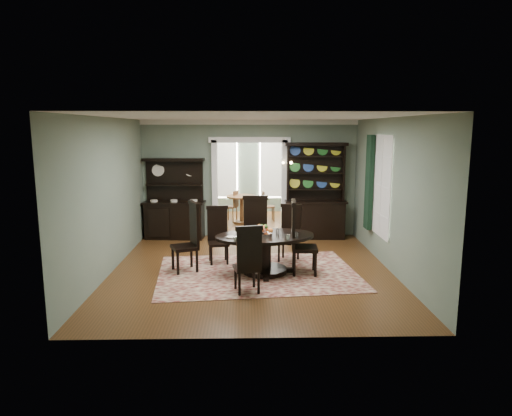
{
  "coord_description": "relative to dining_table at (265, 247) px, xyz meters",
  "views": [
    {
      "loc": [
        -0.11,
        -8.75,
        2.79
      ],
      "look_at": [
        0.11,
        0.6,
        1.15
      ],
      "focal_mm": 32.0,
      "sensor_mm": 36.0,
      "label": 1
    }
  ],
  "objects": [
    {
      "name": "welsh_dresser",
      "position": [
        1.42,
        2.93,
        0.35
      ],
      "size": [
        1.58,
        0.61,
        2.44
      ],
      "rotation": [
        0.0,
        0.0,
        -0.02
      ],
      "color": "black",
      "rests_on": "floor"
    },
    {
      "name": "parlor_chair_right",
      "position": [
        0.27,
        5.08,
        -0.04
      ],
      "size": [
        0.4,
        0.39,
        0.91
      ],
      "rotation": [
        0.0,
        0.0,
        -1.45
      ],
      "color": "brown",
      "rests_on": "parlor_floor"
    },
    {
      "name": "chair_far_left",
      "position": [
        -0.95,
        0.78,
        0.1
      ],
      "size": [
        0.5,
        0.48,
        1.2
      ],
      "rotation": [
        0.0,
        0.0,
        3.3
      ],
      "color": "black",
      "rests_on": "rug"
    },
    {
      "name": "wall_sconce",
      "position": [
        0.69,
        3.04,
        1.36
      ],
      "size": [
        0.27,
        0.21,
        0.21
      ],
      "color": "#BD8232",
      "rests_on": "back_wall_right"
    },
    {
      "name": "chair_end_right",
      "position": [
        0.64,
        -0.06,
        0.23
      ],
      "size": [
        0.54,
        0.57,
        1.44
      ],
      "rotation": [
        0.0,
        0.0,
        -1.64
      ],
      "color": "black",
      "rests_on": "rug"
    },
    {
      "name": "room",
      "position": [
        -0.26,
        0.24,
        1.05
      ],
      "size": [
        5.51,
        6.01,
        3.01
      ],
      "color": "brown",
      "rests_on": "ground"
    },
    {
      "name": "rug",
      "position": [
        -0.14,
        -0.02,
        -0.52
      ],
      "size": [
        4.07,
        3.06,
        0.01
      ],
      "primitive_type": "cube",
      "rotation": [
        0.0,
        0.0,
        0.1
      ],
      "color": "maroon",
      "rests_on": "floor"
    },
    {
      "name": "centerpiece",
      "position": [
        -0.0,
        -0.05,
        0.3
      ],
      "size": [
        1.39,
        0.89,
        0.23
      ],
      "color": "white",
      "rests_on": "dining_table"
    },
    {
      "name": "sideboard",
      "position": [
        -2.19,
        2.95,
        0.18
      ],
      "size": [
        1.59,
        0.67,
        2.05
      ],
      "rotation": [
        0.0,
        0.0,
        -0.08
      ],
      "color": "black",
      "rests_on": "floor"
    },
    {
      "name": "doorway_trim",
      "position": [
        -0.26,
        3.19,
        1.09
      ],
      "size": [
        2.08,
        0.25,
        2.57
      ],
      "color": "white",
      "rests_on": "floor"
    },
    {
      "name": "chair_far_right",
      "position": [
        0.58,
        0.9,
        0.1
      ],
      "size": [
        0.56,
        0.55,
        1.2
      ],
      "rotation": [
        0.0,
        0.0,
        2.78
      ],
      "color": "black",
      "rests_on": "rug"
    },
    {
      "name": "chair_far_mid",
      "position": [
        -0.17,
        0.79,
        0.21
      ],
      "size": [
        0.54,
        0.51,
        1.4
      ],
      "rotation": [
        0.0,
        0.0,
        3.11
      ],
      "color": "black",
      "rests_on": "rug"
    },
    {
      "name": "parlor_table",
      "position": [
        -0.49,
        4.75,
        0.01
      ],
      "size": [
        0.89,
        0.89,
        0.83
      ],
      "color": "brown",
      "rests_on": "parlor_floor"
    },
    {
      "name": "right_window",
      "position": [
        2.43,
        1.12,
        1.07
      ],
      "size": [
        0.15,
        1.47,
        2.12
      ],
      "color": "white",
      "rests_on": "wall_right"
    },
    {
      "name": "chair_near",
      "position": [
        -0.33,
        -1.14,
        0.1
      ],
      "size": [
        0.53,
        0.51,
        1.2
      ],
      "rotation": [
        0.0,
        0.0,
        0.22
      ],
      "color": "black",
      "rests_on": "rug"
    },
    {
      "name": "chair_end_left",
      "position": [
        -1.47,
        0.19,
        0.19
      ],
      "size": [
        0.64,
        0.66,
        1.38
      ],
      "rotation": [
        0.0,
        0.0,
        1.97
      ],
      "color": "black",
      "rests_on": "rug"
    },
    {
      "name": "dining_table",
      "position": [
        0.0,
        0.0,
        0.0
      ],
      "size": [
        2.11,
        2.06,
        0.76
      ],
      "rotation": [
        0.0,
        0.0,
        0.17
      ],
      "color": "black",
      "rests_on": "rug"
    },
    {
      "name": "parlor_chair_left",
      "position": [
        -0.76,
        4.97,
        -0.02
      ],
      "size": [
        0.45,
        0.44,
        0.95
      ],
      "rotation": [
        0.0,
        0.0,
        1.17
      ],
      "color": "brown",
      "rests_on": "parlor_floor"
    },
    {
      "name": "parlor",
      "position": [
        -0.26,
        5.72,
        0.99
      ],
      "size": [
        3.51,
        3.5,
        3.01
      ],
      "color": "brown",
      "rests_on": "ground"
    }
  ]
}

